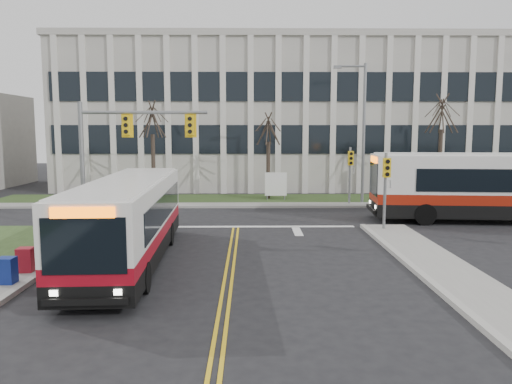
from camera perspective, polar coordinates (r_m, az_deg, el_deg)
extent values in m
plane|color=black|center=(17.38, -3.07, -9.13)|extent=(120.00, 120.00, 0.00)
cube|color=#9E9B93|center=(32.52, 6.89, -1.49)|extent=(44.00, 1.60, 0.14)
cube|color=#2E441D|center=(35.27, 6.29, -0.85)|extent=(44.00, 5.00, 0.12)
cube|color=beige|center=(46.89, 4.60, 8.37)|extent=(40.00, 16.00, 12.00)
cylinder|color=slate|center=(25.25, -19.22, 2.67)|extent=(0.22, 0.22, 6.20)
cylinder|color=slate|center=(24.42, -12.70, 8.86)|extent=(6.00, 0.16, 0.16)
cube|color=yellow|center=(24.44, -14.59, 7.40)|extent=(0.34, 0.24, 0.92)
cube|color=yellow|center=(23.90, -7.53, 7.58)|extent=(0.34, 0.24, 0.92)
cylinder|color=slate|center=(24.73, 14.51, -0.04)|extent=(0.14, 0.14, 3.80)
cube|color=yellow|center=(24.42, 14.72, 2.70)|extent=(0.34, 0.24, 0.92)
cylinder|color=slate|center=(32.96, 10.66, 1.75)|extent=(0.14, 0.14, 3.80)
cube|color=yellow|center=(32.68, 10.78, 3.82)|extent=(0.34, 0.24, 0.92)
cylinder|color=slate|center=(33.72, 12.21, 6.42)|extent=(0.20, 0.20, 9.20)
cylinder|color=slate|center=(33.80, 10.87, 13.94)|extent=(1.80, 0.14, 0.14)
cube|color=slate|center=(33.63, 9.32, 13.92)|extent=(0.50, 0.25, 0.18)
cylinder|color=slate|center=(34.47, 1.28, -0.25)|extent=(0.08, 0.08, 1.00)
cylinder|color=slate|center=(34.54, 3.27, -0.24)|extent=(0.08, 0.08, 1.00)
cube|color=white|center=(34.42, 2.28, 0.91)|extent=(1.50, 0.12, 1.60)
cylinder|color=#42352B|center=(35.42, -11.64, 2.75)|extent=(0.28, 0.28, 4.62)
cylinder|color=#42352B|center=(35.02, 1.41, 2.41)|extent=(0.28, 0.28, 4.09)
cylinder|color=#42352B|center=(37.21, 20.25, 2.91)|extent=(0.28, 0.28, 4.95)
cube|color=navy|center=(17.38, -26.58, -8.24)|extent=(0.52, 0.47, 0.95)
cube|color=maroon|center=(18.51, -24.83, -7.25)|extent=(0.53, 0.48, 0.95)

